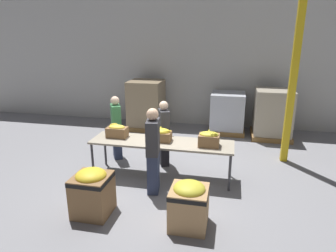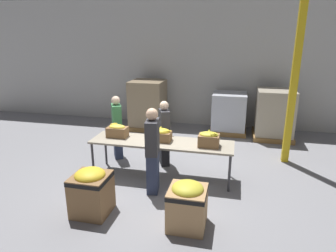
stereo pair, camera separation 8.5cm
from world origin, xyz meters
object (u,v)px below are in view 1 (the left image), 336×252
volunteer_1 (153,151)px  pallet_stack_0 (273,114)px  banana_box_0 (117,131)px  support_pillar (293,77)px  banana_box_2 (209,139)px  volunteer_0 (164,134)px  donation_bin_1 (189,203)px  pallet_stack_1 (227,113)px  banana_box_1 (161,135)px  pallet_stack_2 (146,105)px  donation_bin_0 (92,191)px  volunteer_2 (116,128)px  sorting_table (162,144)px

volunteer_1 → pallet_stack_0: 4.55m
banana_box_0 → support_pillar: support_pillar is taller
banana_box_2 → support_pillar: (1.69, 1.49, 1.05)m
banana_box_2 → volunteer_0: size_ratio=0.27×
banana_box_0 → pallet_stack_0: 4.68m
donation_bin_1 → pallet_stack_1: pallet_stack_1 is taller
pallet_stack_1 → banana_box_1: bearing=-110.7°
banana_box_0 → banana_box_2: 1.97m
pallet_stack_1 → pallet_stack_2: size_ratio=0.80×
pallet_stack_0 → pallet_stack_2: 3.81m
pallet_stack_1 → donation_bin_0: bearing=-112.6°
banana_box_1 → support_pillar: support_pillar is taller
volunteer_1 → volunteer_2: size_ratio=1.08×
banana_box_0 → pallet_stack_2: pallet_stack_2 is taller
donation_bin_0 → support_pillar: (3.47, 3.02, 1.57)m
donation_bin_1 → pallet_stack_0: size_ratio=0.54×
sorting_table → volunteer_0: 0.63m
banana_box_0 → banana_box_1: bearing=-2.2°
volunteer_0 → donation_bin_0: 2.34m
sorting_table → support_pillar: 3.28m
donation_bin_1 → banana_box_1: bearing=117.2°
banana_box_2 → volunteer_1: (-0.99, -0.57, -0.13)m
volunteer_1 → banana_box_1: bearing=-8.4°
support_pillar → pallet_stack_0: bearing=94.3°
volunteer_1 → pallet_stack_0: bearing=-42.6°
banana_box_0 → volunteer_0: (0.90, 0.55, -0.18)m
volunteer_1 → pallet_stack_2: bearing=9.6°
volunteer_2 → donation_bin_1: volunteer_2 is taller
banana_box_2 → volunteer_1: volunteer_1 is taller
volunteer_1 → pallet_stack_1: (1.27, 4.01, -0.22)m
volunteer_2 → support_pillar: support_pillar is taller
sorting_table → banana_box_0: (-1.00, 0.07, 0.19)m
banana_box_2 → support_pillar: bearing=41.4°
volunteer_0 → pallet_stack_1: volunteer_0 is taller
banana_box_1 → pallet_stack_2: 3.45m
sorting_table → banana_box_2: banana_box_2 is taller
banana_box_0 → pallet_stack_2: (-0.27, 3.17, -0.18)m
sorting_table → volunteer_1: bearing=-91.1°
volunteer_2 → support_pillar: size_ratio=0.38×
sorting_table → volunteer_1: 0.63m
banana_box_0 → pallet_stack_2: bearing=95.0°
pallet_stack_0 → pallet_stack_2: pallet_stack_2 is taller
volunteer_1 → banana_box_2: bearing=-68.3°
pallet_stack_1 → pallet_stack_0: bearing=-11.0°
volunteer_2 → pallet_stack_2: bearing=151.2°
banana_box_1 → volunteer_1: 0.67m
sorting_table → donation_bin_1: sorting_table is taller
volunteer_2 → donation_bin_1: (2.11, -2.35, -0.36)m
sorting_table → pallet_stack_0: 4.03m
support_pillar → sorting_table: bearing=-151.7°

